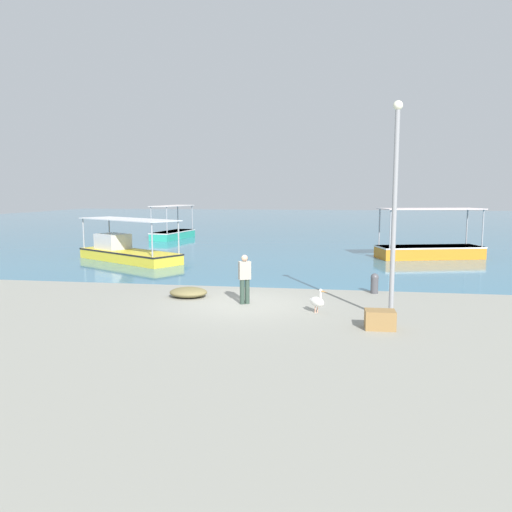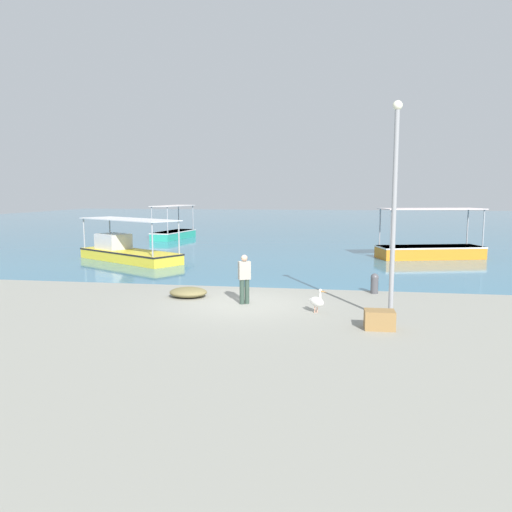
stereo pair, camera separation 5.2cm
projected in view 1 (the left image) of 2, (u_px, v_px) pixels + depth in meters
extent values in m
plane|color=gray|center=(242.00, 304.00, 17.11)|extent=(120.00, 120.00, 0.00)
cube|color=teal|center=(311.00, 222.00, 64.13)|extent=(110.00, 90.00, 0.00)
cube|color=teal|center=(173.00, 235.00, 41.00)|extent=(2.35, 5.32, 0.63)
cube|color=silver|center=(173.00, 232.00, 40.97)|extent=(2.39, 5.36, 0.08)
cylinder|color=#99999E|center=(178.00, 217.00, 43.23)|extent=(0.08, 0.08, 2.05)
cylinder|color=#99999E|center=(192.00, 217.00, 42.82)|extent=(0.08, 0.08, 2.05)
cylinder|color=#99999E|center=(151.00, 220.00, 38.84)|extent=(0.08, 0.08, 2.05)
cylinder|color=#99999E|center=(167.00, 220.00, 38.44)|extent=(0.08, 0.08, 2.05)
cube|color=beige|center=(172.00, 206.00, 40.70)|extent=(2.42, 5.13, 0.05)
cube|color=orange|center=(429.00, 252.00, 28.86)|extent=(6.24, 3.46, 0.71)
cube|color=silver|center=(429.00, 247.00, 28.82)|extent=(6.29, 3.51, 0.08)
cylinder|color=#99999E|center=(467.00, 226.00, 29.82)|extent=(0.08, 0.08, 2.12)
cylinder|color=#99999E|center=(483.00, 228.00, 28.17)|extent=(0.08, 0.08, 2.12)
cylinder|color=#99999E|center=(379.00, 227.00, 29.20)|extent=(0.08, 0.08, 2.12)
cylinder|color=#99999E|center=(390.00, 229.00, 27.54)|extent=(0.08, 0.08, 2.12)
cube|color=beige|center=(431.00, 209.00, 28.54)|extent=(6.07, 3.50, 0.05)
cube|color=gold|center=(129.00, 256.00, 27.68)|extent=(6.87, 5.24, 0.58)
cube|color=black|center=(129.00, 251.00, 27.64)|extent=(6.93, 5.30, 0.08)
cylinder|color=#99999E|center=(179.00, 238.00, 26.15)|extent=(0.08, 0.08, 1.72)
cylinder|color=#99999E|center=(152.00, 240.00, 24.84)|extent=(0.08, 0.08, 1.72)
cylinder|color=#99999E|center=(109.00, 231.00, 30.22)|extent=(0.08, 0.08, 1.72)
cylinder|color=#99999E|center=(83.00, 233.00, 28.91)|extent=(0.08, 0.08, 1.72)
cube|color=silver|center=(128.00, 219.00, 27.42)|extent=(6.75, 5.22, 0.05)
cube|color=beige|center=(113.00, 241.00, 28.57)|extent=(2.23, 2.10, 0.86)
cylinder|color=#E0997A|center=(317.00, 309.00, 15.84)|extent=(0.03, 0.03, 0.22)
cylinder|color=#E0997A|center=(315.00, 310.00, 15.78)|extent=(0.03, 0.03, 0.22)
ellipsoid|color=white|center=(317.00, 302.00, 15.75)|extent=(0.60, 0.59, 0.32)
ellipsoid|color=white|center=(312.00, 300.00, 15.95)|extent=(0.20, 0.20, 0.10)
cylinder|color=white|center=(321.00, 296.00, 15.60)|extent=(0.07, 0.07, 0.26)
sphere|color=white|center=(321.00, 291.00, 15.58)|extent=(0.11, 0.11, 0.11)
cone|color=#E5933F|center=(324.00, 292.00, 15.45)|extent=(0.25, 0.25, 0.06)
cylinder|color=gray|center=(394.00, 218.00, 14.52)|extent=(0.14, 0.14, 6.13)
sphere|color=#EAEACC|center=(398.00, 105.00, 14.12)|extent=(0.28, 0.28, 0.28)
cylinder|color=#47474C|center=(374.00, 286.00, 18.83)|extent=(0.28, 0.28, 0.58)
sphere|color=#4C4C51|center=(375.00, 277.00, 18.79)|extent=(0.30, 0.30, 0.30)
cylinder|color=#2F4237|center=(247.00, 291.00, 17.06)|extent=(0.16, 0.16, 0.85)
cylinder|color=#2F4237|center=(242.00, 292.00, 17.01)|extent=(0.16, 0.16, 0.85)
cube|color=gray|center=(245.00, 270.00, 16.94)|extent=(0.46, 0.37, 0.62)
sphere|color=tan|center=(245.00, 258.00, 16.89)|extent=(0.22, 0.22, 0.22)
ellipsoid|color=olive|center=(188.00, 292.00, 18.17)|extent=(1.38, 1.17, 0.35)
cube|color=olive|center=(380.00, 320.00, 13.91)|extent=(0.84, 0.61, 0.53)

